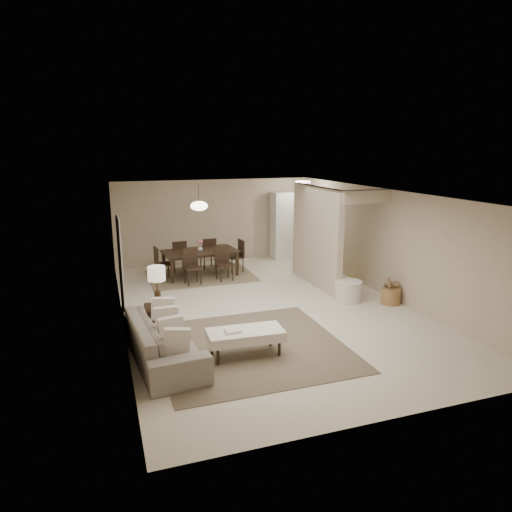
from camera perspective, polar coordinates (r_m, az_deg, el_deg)
name	(u,v)px	position (r m, az deg, el deg)	size (l,w,h in m)	color
floor	(265,308)	(10.07, 1.19, -6.47)	(9.00, 9.00, 0.00)	beige
ceiling	(266,193)	(9.52, 1.27, 7.83)	(9.00, 9.00, 0.00)	white
back_wall	(215,221)	(13.96, -5.14, 4.38)	(6.00, 6.00, 0.00)	tan
left_wall	(120,263)	(9.16, -16.69, -0.89)	(9.00, 9.00, 0.00)	tan
right_wall	(386,243)	(11.09, 15.95, 1.58)	(9.00, 9.00, 0.00)	tan
partition	(316,237)	(11.55, 7.51, 2.43)	(0.15, 2.50, 2.50)	tan
doorway	(120,267)	(9.80, -16.58, -1.36)	(0.04, 0.90, 2.04)	black
pantry_cabinet	(291,225)	(14.40, 4.35, 3.86)	(1.20, 0.55, 2.10)	white
flush_light	(303,182)	(13.35, 5.88, 9.18)	(0.44, 0.44, 0.05)	white
living_rug	(251,346)	(8.20, -0.61, -11.22)	(3.20, 3.20, 0.01)	brown
sofa	(163,340)	(7.76, -11.50, -10.21)	(0.94, 2.39, 0.70)	gray
ottoman_bench	(245,335)	(7.73, -1.34, -9.88)	(1.30, 0.65, 0.45)	beige
side_table	(159,321)	(8.71, -12.04, -8.00)	(0.53, 0.53, 0.58)	black
table_lamp	(157,277)	(8.44, -12.31, -2.60)	(0.32, 0.32, 0.76)	#412D1C
round_pouf	(348,291)	(10.62, 11.45, -4.33)	(0.61, 0.61, 0.47)	beige
wicker_basket	(391,296)	(10.70, 16.48, -4.82)	(0.42, 0.42, 0.36)	olive
dining_rug	(201,276)	(12.60, -6.88, -2.45)	(2.80, 2.10, 0.01)	#726247
dining_table	(201,263)	(12.51, -6.93, -0.93)	(1.99, 1.11, 0.70)	black
dining_chairs	(201,260)	(12.48, -6.94, -0.46)	(2.47, 1.88, 0.91)	black
vase	(200,248)	(12.41, -6.98, 0.95)	(0.13, 0.13, 0.14)	white
yellow_mat	(343,282)	(12.17, 10.88, -3.16)	(0.94, 0.57, 0.01)	yellow
pendant_light	(199,206)	(12.22, -7.13, 6.23)	(0.46, 0.46, 0.71)	#412D1C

